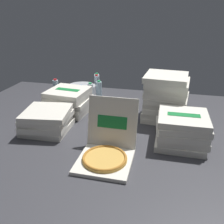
{
  "coord_description": "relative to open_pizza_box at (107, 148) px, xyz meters",
  "views": [
    {
      "loc": [
        0.5,
        -1.86,
        1.02
      ],
      "look_at": [
        0.04,
        0.1,
        0.14
      ],
      "focal_mm": 38.82,
      "sensor_mm": 36.0,
      "label": 1
    }
  ],
  "objects": [
    {
      "name": "water_bottle_1",
      "position": [
        -0.92,
        1.09,
        0.03
      ],
      "size": [
        0.07,
        0.07,
        0.23
      ],
      "color": "silver",
      "rests_on": "ground_plane"
    },
    {
      "name": "pizza_stack_right_far",
      "position": [
        -0.59,
        0.72,
        0.04
      ],
      "size": [
        0.42,
        0.44,
        0.25
      ],
      "color": "silver",
      "rests_on": "ground_plane"
    },
    {
      "name": "water_bottle_5",
      "position": [
        -0.5,
        1.4,
        0.03
      ],
      "size": [
        0.07,
        0.07,
        0.23
      ],
      "color": "silver",
      "rests_on": "ground_plane"
    },
    {
      "name": "water_bottle_4",
      "position": [
        -0.4,
        1.15,
        0.03
      ],
      "size": [
        0.07,
        0.07,
        0.23
      ],
      "color": "silver",
      "rests_on": "ground_plane"
    },
    {
      "name": "open_pizza_box",
      "position": [
        0.0,
        0.0,
        0.0
      ],
      "size": [
        0.38,
        0.49,
        0.4
      ],
      "color": "silver",
      "rests_on": "ground_plane"
    },
    {
      "name": "pizza_stack_center_near",
      "position": [
        0.52,
        0.34,
        0.04
      ],
      "size": [
        0.42,
        0.42,
        0.25
      ],
      "color": "silver",
      "rests_on": "ground_plane"
    },
    {
      "name": "water_bottle_2",
      "position": [
        -0.54,
        0.93,
        0.03
      ],
      "size": [
        0.07,
        0.07,
        0.23
      ],
      "color": "white",
      "rests_on": "ground_plane"
    },
    {
      "name": "pizza_stack_left_near",
      "position": [
        0.38,
        0.79,
        0.14
      ],
      "size": [
        0.44,
        0.43,
        0.44
      ],
      "color": "silver",
      "rests_on": "ground_plane"
    },
    {
      "name": "ground_plane",
      "position": [
        -0.12,
        0.41,
        -0.09
      ],
      "size": [
        3.2,
        2.4,
        0.02
      ],
      "primitive_type": "cube",
      "color": "#38383D"
    },
    {
      "name": "water_bottle_0",
      "position": [
        -0.47,
        1.04,
        0.03
      ],
      "size": [
        0.07,
        0.07,
        0.23
      ],
      "color": "white",
      "rests_on": "ground_plane"
    },
    {
      "name": "ice_bucket",
      "position": [
        -0.64,
        1.23,
        -0.02
      ],
      "size": [
        0.35,
        0.35,
        0.13
      ],
      "primitive_type": "cylinder",
      "color": "#B7BABF",
      "rests_on": "ground_plane"
    },
    {
      "name": "pizza_stack_center_far",
      "position": [
        -0.62,
        0.29,
        0.02
      ],
      "size": [
        0.44,
        0.43,
        0.2
      ],
      "color": "silver",
      "rests_on": "ground_plane"
    },
    {
      "name": "water_bottle_3",
      "position": [
        -0.52,
        1.47,
        0.03
      ],
      "size": [
        0.07,
        0.07,
        0.23
      ],
      "color": "silver",
      "rests_on": "ground_plane"
    }
  ]
}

